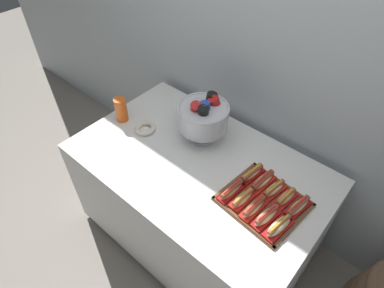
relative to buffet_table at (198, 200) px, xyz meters
name	(u,v)px	position (x,y,z in m)	size (l,w,h in m)	color
ground_plane	(197,232)	(0.00, 0.00, -0.41)	(10.00, 10.00, 0.00)	gray
back_wall	(263,44)	(0.00, 0.56, 0.89)	(6.00, 0.10, 2.60)	#B2BCC1
buffet_table	(198,200)	(0.00, 0.00, 0.00)	(1.50, 0.92, 0.77)	white
serving_tray	(263,202)	(0.44, 0.00, 0.37)	(0.44, 0.40, 0.01)	brown
hot_dog_0	(232,190)	(0.28, -0.06, 0.40)	(0.07, 0.18, 0.06)	#B21414
hot_dog_1	(242,199)	(0.36, -0.07, 0.40)	(0.08, 0.16, 0.06)	red
hot_dog_2	(254,207)	(0.43, -0.08, 0.40)	(0.07, 0.18, 0.06)	red
hot_dog_3	(266,217)	(0.50, -0.08, 0.40)	(0.09, 0.18, 0.06)	red
hot_dog_4	(279,226)	(0.58, -0.09, 0.40)	(0.09, 0.19, 0.06)	red
hot_dog_5	(251,174)	(0.30, 0.10, 0.40)	(0.08, 0.18, 0.06)	#B21414
hot_dog_6	(262,181)	(0.37, 0.09, 0.40)	(0.08, 0.19, 0.06)	red
hot_dog_7	(274,190)	(0.45, 0.09, 0.40)	(0.08, 0.17, 0.06)	red
hot_dog_8	(285,198)	(0.52, 0.08, 0.40)	(0.08, 0.16, 0.06)	red
hot_dog_9	(298,207)	(0.60, 0.07, 0.40)	(0.08, 0.18, 0.06)	#B21414
punch_bowl	(204,116)	(-0.12, 0.19, 0.53)	(0.31, 0.31, 0.28)	silver
cup_stack	(121,110)	(-0.63, -0.03, 0.45)	(0.08, 0.08, 0.17)	#EA5B19
donut	(145,128)	(-0.44, -0.01, 0.38)	(0.13, 0.13, 0.03)	silver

